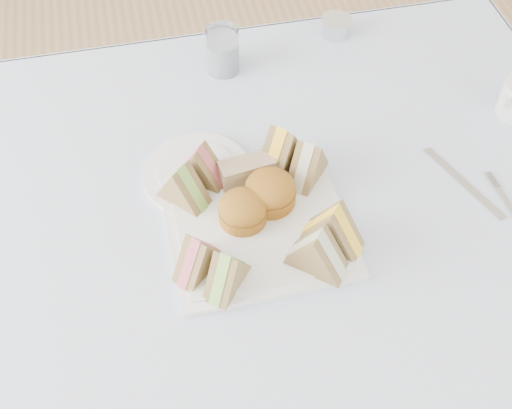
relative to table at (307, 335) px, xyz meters
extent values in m
plane|color=#9E7751|center=(0.00, 0.00, -0.37)|extent=(4.00, 4.00, 0.00)
cube|color=brown|center=(0.00, 0.00, 0.00)|extent=(0.90, 0.90, 0.74)
cube|color=white|center=(0.00, 0.00, 0.37)|extent=(1.02, 1.02, 0.01)
cube|color=white|center=(-0.10, 0.02, 0.38)|extent=(0.28, 0.28, 0.01)
cylinder|color=#A26328|center=(-0.12, 0.03, 0.41)|extent=(0.08, 0.08, 0.05)
cylinder|color=#A26328|center=(-0.07, 0.05, 0.41)|extent=(0.11, 0.11, 0.05)
cube|color=#B8B08B|center=(-0.10, 0.11, 0.41)|extent=(0.09, 0.05, 0.04)
cylinder|color=white|center=(-0.17, 0.14, 0.38)|extent=(0.24, 0.24, 0.01)
cylinder|color=white|center=(-0.08, 0.39, 0.42)|extent=(0.07, 0.07, 0.09)
cylinder|color=silver|center=(0.16, 0.45, 0.39)|extent=(0.07, 0.07, 0.03)
cube|color=silver|center=(0.25, 0.03, 0.38)|extent=(0.08, 0.17, 0.00)
camera|label=1|loc=(-0.23, -0.55, 1.18)|focal=45.00mm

